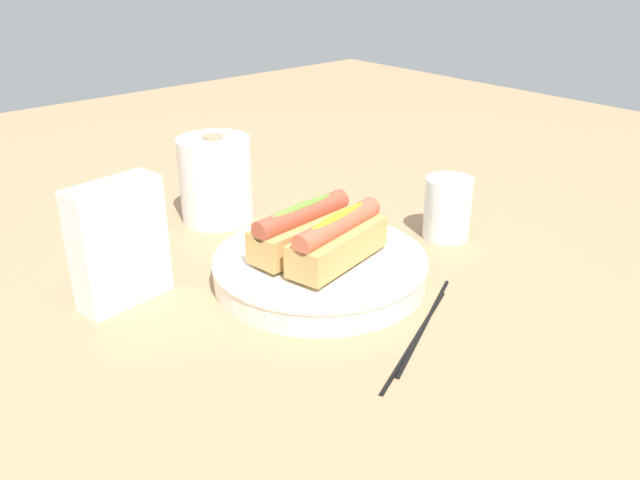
{
  "coord_description": "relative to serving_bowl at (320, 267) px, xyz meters",
  "views": [
    {
      "loc": [
        -0.49,
        -0.55,
        0.4
      ],
      "look_at": [
        0.0,
        0.01,
        0.06
      ],
      "focal_mm": 36.91,
      "sensor_mm": 36.0,
      "label": 1
    }
  ],
  "objects": [
    {
      "name": "hotdog_front",
      "position": [
        0.01,
        -0.03,
        0.05
      ],
      "size": [
        0.16,
        0.08,
        0.06
      ],
      "color": "tan",
      "rests_on": "serving_bowl"
    },
    {
      "name": "water_glass",
      "position": [
        0.23,
        -0.02,
        0.02
      ],
      "size": [
        0.07,
        0.07,
        0.09
      ],
      "color": "white",
      "rests_on": "ground_plane"
    },
    {
      "name": "hotdog_back",
      "position": [
        -0.01,
        0.03,
        0.05
      ],
      "size": [
        0.15,
        0.07,
        0.06
      ],
      "color": "tan",
      "rests_on": "serving_bowl"
    },
    {
      "name": "napkin_box",
      "position": [
        -0.21,
        0.12,
        0.05
      ],
      "size": [
        0.12,
        0.06,
        0.15
      ],
      "primitive_type": "cube",
      "rotation": [
        0.0,
        0.0,
        0.14
      ],
      "color": "white",
      "rests_on": "ground_plane"
    },
    {
      "name": "paper_towel_roll",
      "position": [
        0.01,
        0.26,
        0.04
      ],
      "size": [
        0.11,
        0.11,
        0.13
      ],
      "color": "white",
      "rests_on": "ground_plane"
    },
    {
      "name": "ground_plane",
      "position": [
        -0.0,
        -0.01,
        -0.02
      ],
      "size": [
        2.4,
        2.4,
        0.0
      ],
      "primitive_type": "plane",
      "color": "#9E7A56"
    },
    {
      "name": "chopstick_far",
      "position": [
        -0.01,
        -0.17,
        -0.02
      ],
      "size": [
        0.2,
        0.09,
        0.01
      ],
      "primitive_type": "cylinder",
      "rotation": [
        0.0,
        1.57,
        0.41
      ],
      "color": "black",
      "rests_on": "ground_plane"
    },
    {
      "name": "serving_bowl",
      "position": [
        0.0,
        0.0,
        0.0
      ],
      "size": [
        0.27,
        0.27,
        0.04
      ],
      "color": "silver",
      "rests_on": "ground_plane"
    },
    {
      "name": "chopstick_near",
      "position": [
        0.02,
        -0.16,
        -0.02
      ],
      "size": [
        0.2,
        0.1,
        0.01
      ],
      "primitive_type": "cylinder",
      "rotation": [
        0.0,
        1.57,
        0.45
      ],
      "color": "black",
      "rests_on": "ground_plane"
    }
  ]
}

